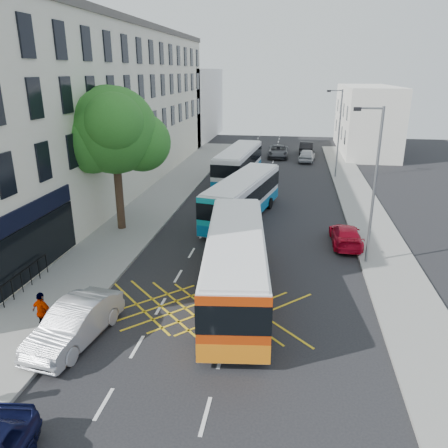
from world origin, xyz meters
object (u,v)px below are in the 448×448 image
at_px(bus_mid, 243,197).
at_px(parked_car_silver, 75,323).
at_px(pedestrian_far, 43,312).
at_px(lamp_near, 373,179).
at_px(distant_car_dark, 306,148).
at_px(street_tree, 114,131).
at_px(bus_far, 239,164).
at_px(distant_car_grey, 278,151).
at_px(red_hatchback, 346,235).
at_px(distant_car_silver, 307,155).
at_px(bus_near, 236,263).
at_px(lamp_far, 338,129).

relative_size(bus_mid, parked_car_silver, 2.31).
bearing_deg(bus_mid, pedestrian_far, -99.44).
distance_m(lamp_near, distant_car_dark, 33.09).
height_order(bus_mid, parked_car_silver, bus_mid).
xyz_separation_m(street_tree, bus_far, (5.76, 14.56, -4.71)).
height_order(bus_far, distant_car_grey, bus_far).
bearing_deg(bus_mid, parked_car_silver, -94.55).
relative_size(parked_car_silver, distant_car_dark, 1.01).
height_order(red_hatchback, pedestrian_far, pedestrian_far).
height_order(street_tree, distant_car_dark, street_tree).
bearing_deg(lamp_near, parked_car_silver, -142.73).
xyz_separation_m(parked_car_silver, distant_car_silver, (9.34, 36.77, -0.04)).
relative_size(red_hatchback, distant_car_grey, 0.81).
relative_size(street_tree, red_hatchback, 2.14).
height_order(bus_near, red_hatchback, bus_near).
bearing_deg(bus_mid, distant_car_silver, 89.00).
height_order(distant_car_grey, distant_car_silver, distant_car_silver).
bearing_deg(red_hatchback, distant_car_grey, -80.62).
bearing_deg(parked_car_silver, red_hatchback, 54.33).
relative_size(street_tree, bus_near, 0.79).
bearing_deg(distant_car_silver, bus_near, 88.72).
distance_m(parked_car_silver, pedestrian_far, 1.43).
bearing_deg(lamp_far, bus_near, -104.40).
relative_size(lamp_near, red_hatchback, 1.95).
xyz_separation_m(lamp_near, distant_car_silver, (-2.45, 27.79, -3.89)).
distance_m(lamp_near, parked_car_silver, 15.32).
bearing_deg(pedestrian_far, parked_car_silver, -172.97).
relative_size(lamp_near, bus_mid, 0.75).
height_order(bus_far, pedestrian_far, bus_far).
distance_m(lamp_far, bus_far, 9.76).
xyz_separation_m(bus_mid, bus_far, (-1.69, 10.98, 0.05)).
relative_size(street_tree, parked_car_silver, 1.91).
bearing_deg(bus_near, lamp_near, 28.95).
distance_m(street_tree, bus_mid, 9.54).
bearing_deg(red_hatchback, pedestrian_far, 41.28).
xyz_separation_m(bus_far, distant_car_grey, (3.19, 12.31, -0.88)).
bearing_deg(street_tree, distant_car_grey, 71.57).
bearing_deg(street_tree, bus_near, -41.71).
bearing_deg(distant_car_silver, street_tree, 69.23).
height_order(bus_near, distant_car_grey, bus_near).
xyz_separation_m(bus_near, distant_car_silver, (3.84, 32.32, -0.89)).
height_order(street_tree, red_hatchback, street_tree).
height_order(bus_near, distant_car_dark, bus_near).
bearing_deg(distant_car_grey, red_hatchback, -79.57).
bearing_deg(parked_car_silver, lamp_far, 75.84).
xyz_separation_m(parked_car_silver, distant_car_dark, (9.39, 41.75, -0.01)).
relative_size(lamp_near, bus_near, 0.72).
bearing_deg(lamp_far, distant_car_grey, 120.33).
relative_size(bus_far, pedestrian_far, 6.56).
bearing_deg(bus_mid, distant_car_dark, 91.27).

